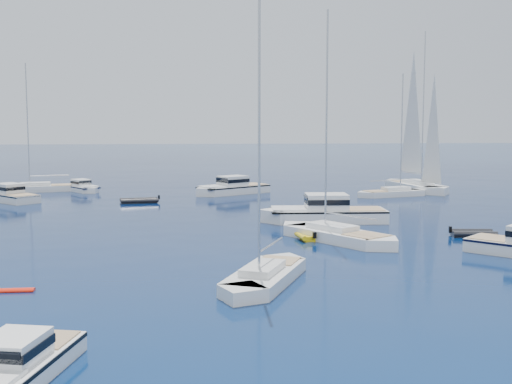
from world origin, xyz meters
TOP-DOWN VIEW (x-y plane):
  - ground at (0.00, 0.00)m, footprint 400.00×400.00m
  - motor_cruiser_near at (-11.80, -16.69)m, footprint 4.06×8.13m
  - motor_cruiser_centre at (5.05, 17.45)m, footprint 11.90×4.02m
  - motor_cruiser_far_l at (-26.25, 34.63)m, footprint 8.60×8.77m
  - motor_cruiser_distant at (-1.90, 39.63)m, footprint 10.42×8.37m
  - motor_cruiser_horizon at (-20.07, 43.88)m, footprint 6.09×7.18m
  - sailboat_fore at (-2.05, -3.62)m, footprint 6.59×10.78m
  - sailboat_mid_r at (4.36, 8.49)m, footprint 9.22×11.40m
  - sailboat_centre at (16.53, 35.84)m, footprint 10.17×5.44m
  - sailboat_sails_r at (21.11, 41.73)m, footprint 6.22×14.03m
  - sailboat_far_l at (-25.26, 44.34)m, footprint 11.32×5.29m
  - tender_yellow at (2.35, 9.82)m, footprint 2.62×4.11m
  - tender_grey_near at (15.03, 9.48)m, footprint 3.63×2.27m
  - tender_grey_far at (-12.04, 32.08)m, footprint 4.50×2.92m
  - kayak_orange at (-15.38, -4.39)m, footprint 2.61×0.59m

SIDE VIEW (x-z plane):
  - ground at x=0.00m, z-range 0.00..0.00m
  - motor_cruiser_near at x=-11.80m, z-range -1.02..1.02m
  - motor_cruiser_centre at x=5.05m, z-range -1.55..1.55m
  - motor_cruiser_far_l at x=-26.25m, z-range -1.24..1.24m
  - motor_cruiser_distant at x=-1.90m, z-range -1.36..1.36m
  - motor_cruiser_horizon at x=-20.07m, z-range -0.95..0.95m
  - sailboat_fore at x=-2.05m, z-range -7.75..7.75m
  - sailboat_mid_r at x=4.36m, z-range -8.64..8.64m
  - sailboat_centre at x=16.53m, z-range -7.25..7.25m
  - sailboat_sails_r at x=21.11m, z-range -9.99..9.99m
  - sailboat_far_l at x=-25.26m, z-range -8.06..8.06m
  - tender_yellow at x=2.35m, z-range -0.47..0.47m
  - tender_grey_near at x=15.03m, z-range -0.47..0.47m
  - tender_grey_far at x=-12.04m, z-range -0.47..0.47m
  - kayak_orange at x=-15.38m, z-range -0.15..0.15m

